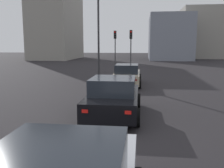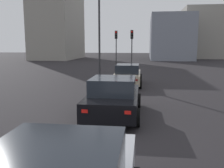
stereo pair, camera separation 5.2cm
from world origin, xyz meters
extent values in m
cube|color=black|center=(0.00, 0.00, -0.10)|extent=(160.00, 160.00, 0.20)
cube|color=tan|center=(9.30, -0.02, 0.57)|extent=(4.63, 1.79, 0.62)
cube|color=#1E232B|center=(9.07, -0.02, 1.16)|extent=(2.09, 1.55, 0.57)
cylinder|color=black|center=(10.74, -0.86, 0.32)|extent=(0.64, 0.23, 0.64)
cylinder|color=black|center=(10.72, 0.87, 0.32)|extent=(0.64, 0.23, 0.64)
cylinder|color=black|center=(7.89, -0.90, 0.32)|extent=(0.64, 0.23, 0.64)
cylinder|color=black|center=(7.86, 0.82, 0.32)|extent=(0.64, 0.23, 0.64)
cube|color=maroon|center=(6.99, -0.67, 0.68)|extent=(0.03, 0.20, 0.11)
cube|color=maroon|center=(6.97, 0.57, 0.68)|extent=(0.03, 0.20, 0.11)
cube|color=black|center=(1.67, 0.00, 0.59)|extent=(4.22, 1.92, 0.65)
cube|color=#1E232B|center=(1.46, 0.00, 1.22)|extent=(1.91, 1.67, 0.61)
cylinder|color=black|center=(2.98, -0.92, 0.32)|extent=(0.64, 0.23, 0.64)
cylinder|color=black|center=(2.96, 0.95, 0.32)|extent=(0.64, 0.23, 0.64)
cylinder|color=black|center=(0.37, -0.95, 0.32)|extent=(0.64, 0.23, 0.64)
cylinder|color=black|center=(0.35, 0.93, 0.32)|extent=(0.64, 0.23, 0.64)
cube|color=red|center=(-0.44, -0.69, 0.71)|extent=(0.03, 0.20, 0.11)
cube|color=red|center=(-0.46, 0.65, 0.71)|extent=(0.03, 0.20, 0.11)
cylinder|color=#2D2D30|center=(20.96, 2.13, 1.73)|extent=(0.11, 0.11, 3.45)
cube|color=black|center=(20.90, 2.13, 3.90)|extent=(0.22, 0.30, 0.90)
sphere|color=red|center=(20.79, 2.14, 4.17)|extent=(0.20, 0.20, 0.20)
sphere|color=black|center=(20.79, 2.14, 3.90)|extent=(0.20, 0.20, 0.20)
sphere|color=black|center=(20.79, 2.14, 3.63)|extent=(0.20, 0.20, 0.20)
cylinder|color=#2D2D30|center=(18.65, 0.21, 1.69)|extent=(0.11, 0.11, 3.38)
cube|color=black|center=(18.59, 0.21, 3.83)|extent=(0.21, 0.29, 0.90)
sphere|color=red|center=(18.48, 0.22, 4.10)|extent=(0.20, 0.20, 0.20)
sphere|color=black|center=(18.48, 0.22, 3.83)|extent=(0.20, 0.20, 0.20)
sphere|color=black|center=(18.48, 0.22, 3.56)|extent=(0.20, 0.20, 0.20)
cylinder|color=#2D2D30|center=(12.74, 2.58, 4.21)|extent=(0.16, 0.16, 8.43)
cube|color=gray|center=(47.11, -14.00, 5.18)|extent=(8.27, 10.08, 10.35)
cube|color=gray|center=(43.29, -6.00, 4.14)|extent=(14.79, 7.66, 8.28)
cube|color=gray|center=(40.94, 16.00, 8.29)|extent=(13.83, 7.28, 16.58)
camera|label=1|loc=(-7.87, -1.13, 2.76)|focal=40.13mm
camera|label=2|loc=(-7.87, -1.18, 2.76)|focal=40.13mm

